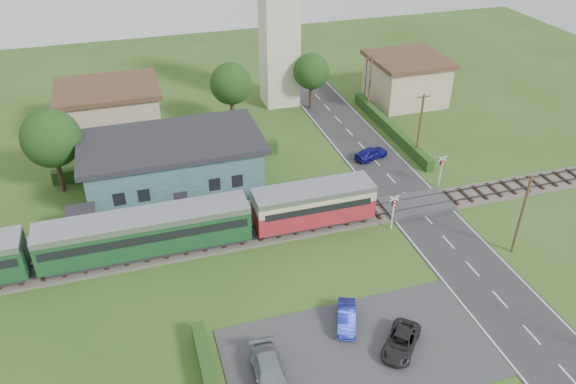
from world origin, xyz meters
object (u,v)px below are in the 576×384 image
object	(u,v)px
car_on_road	(371,153)
crossing_signal_far	(441,167)
equipment_hut	(83,224)
train	(103,240)
pedestrian_near	(281,196)
church_tower	(279,19)
house_east	(406,79)
car_park_silver	(270,374)
car_park_dark	(401,342)
pedestrian_far	(121,223)
station_building	(173,165)
car_park_blue	(346,318)
crossing_signal_near	(393,207)
house_west	(110,110)

from	to	relation	value
car_on_road	crossing_signal_far	bearing A→B (deg)	-168.44
equipment_hut	car_on_road	distance (m)	28.42
train	pedestrian_near	world-z (taller)	train
church_tower	house_east	distance (m)	17.21
equipment_hut	pedestrian_near	distance (m)	16.46
train	pedestrian_near	xyz separation A→B (m)	(14.94, 3.22, -0.91)
train	car_park_silver	size ratio (longest dim) A/B	9.15
church_tower	crossing_signal_far	xyz separation A→B (m)	(8.60, -23.61, -8.08)
car_park_dark	pedestrian_far	size ratio (longest dim) A/B	2.16
house_east	car_on_road	size ratio (longest dim) A/B	2.41
equipment_hut	car_on_road	size ratio (longest dim) A/B	0.70
crossing_signal_far	pedestrian_far	xyz separation A→B (m)	(-28.72, 0.69, -0.79)
station_building	crossing_signal_far	world-z (taller)	station_building
house_east	car_park_silver	distance (m)	45.83
train	car_park_blue	bearing A→B (deg)	-37.22
crossing_signal_far	car_park_blue	world-z (taller)	crossing_signal_far
pedestrian_near	house_east	bearing A→B (deg)	-160.84
equipment_hut	car_park_silver	world-z (taller)	equipment_hut
equipment_hut	car_park_dark	bearing A→B (deg)	-42.70
equipment_hut	car_on_road	xyz separation A→B (m)	(27.76, 5.99, -1.08)
station_building	train	xyz separation A→B (m)	(-6.49, -8.99, -0.52)
station_building	crossing_signal_near	bearing A→B (deg)	-34.81
pedestrian_far	crossing_signal_far	bearing A→B (deg)	-102.33
car_park_silver	car_park_dark	world-z (taller)	car_park_silver
car_park_blue	pedestrian_far	distance (m)	20.07
pedestrian_far	equipment_hut	bearing A→B (deg)	76.69
station_building	crossing_signal_far	xyz separation A→B (m)	(23.60, -6.60, -0.55)
train	car_park_blue	world-z (taller)	train
car_on_road	house_east	bearing A→B (deg)	-56.50
car_on_road	car_park_blue	size ratio (longest dim) A/B	1.06
crossing_signal_near	pedestrian_far	xyz separation A→B (m)	(-21.52, 5.49, -0.79)
crossing_signal_far	pedestrian_far	size ratio (longest dim) A/B	1.81
car_park_dark	house_west	bearing A→B (deg)	155.57
house_east	crossing_signal_near	distance (m)	27.95
house_east	train	bearing A→B (deg)	-148.91
equipment_hut	train	world-z (taller)	train
crossing_signal_near	car_on_road	distance (m)	12.17
crossing_signal_near	pedestrian_near	distance (m)	9.78
equipment_hut	car_park_silver	bearing A→B (deg)	-59.47
house_west	car_park_silver	xyz separation A→B (m)	(7.50, -37.60, -2.03)
car_park_blue	crossing_signal_near	bearing A→B (deg)	71.71
equipment_hut	station_building	bearing A→B (deg)	35.92
house_west	pedestrian_far	xyz separation A→B (m)	(-0.12, -19.92, -1.44)
church_tower	car_park_silver	size ratio (longest dim) A/B	3.73
church_tower	pedestrian_far	size ratio (longest dim) A/B	9.72
equipment_hut	train	size ratio (longest dim) A/B	0.06
house_east	car_park_dark	world-z (taller)	house_east
station_building	church_tower	distance (m)	23.89
crossing_signal_near	car_park_blue	world-z (taller)	crossing_signal_near
church_tower	car_on_road	world-z (taller)	church_tower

